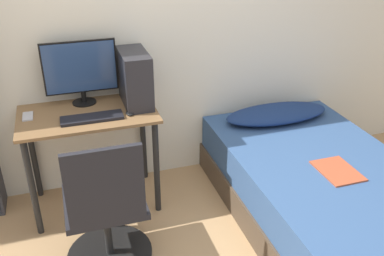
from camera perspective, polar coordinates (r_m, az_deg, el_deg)
name	(u,v)px	position (r m, az deg, el deg)	size (l,w,h in m)	color
wall_back	(140,29)	(3.28, -7.00, 12.93)	(8.00, 0.05, 2.50)	silver
desk	(89,130)	(3.15, -13.51, -0.26)	(0.96, 0.57, 0.77)	brown
office_chair	(107,218)	(2.73, -11.29, -11.71)	(0.55, 0.55, 0.93)	black
bed	(320,191)	(3.24, 16.68, -8.04)	(1.17, 1.94, 0.48)	#4C3D2D
pillow	(277,114)	(3.62, 11.25, 1.90)	(0.89, 0.36, 0.11)	navy
magazine	(338,171)	(3.03, 18.84, -5.42)	(0.24, 0.32, 0.01)	#B24C2D
monitor	(80,70)	(3.18, -14.65, 7.50)	(0.52, 0.17, 0.47)	black
keyboard	(92,118)	(2.99, -13.19, 1.32)	(0.42, 0.14, 0.02)	black
pc_tower	(135,78)	(3.12, -7.63, 6.60)	(0.19, 0.40, 0.39)	#232328
mouse	(130,113)	(3.01, -8.29, 1.99)	(0.06, 0.09, 0.02)	black
phone	(28,116)	(3.15, -21.06, 1.47)	(0.07, 0.14, 0.01)	#B7B7BC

